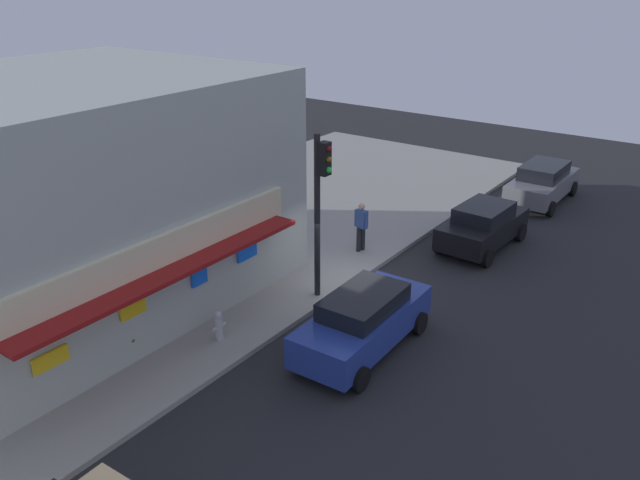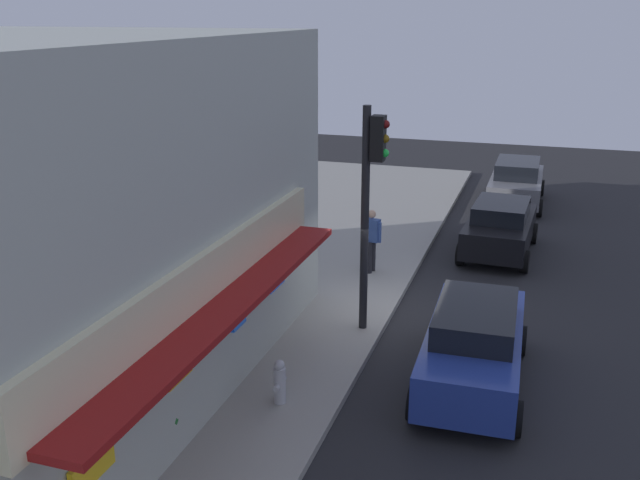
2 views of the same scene
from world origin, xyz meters
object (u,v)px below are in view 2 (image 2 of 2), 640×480
Objects in this scene: pedestrian at (371,238)px; parked_car_blue at (474,344)px; potted_plant_by_doorway at (159,421)px; traffic_light at (370,190)px; fire_hydrant at (280,382)px; parked_car_black at (500,227)px; parked_car_grey at (516,182)px; trash_can at (206,383)px.

parked_car_blue is (-5.14, -3.34, -0.26)m from pedestrian.
pedestrian is 9.30m from potted_plant_by_doorway.
potted_plant_by_doorway is 0.21× the size of parked_car_blue.
traffic_light is at bearing -19.70° from potted_plant_by_doorway.
parked_car_blue is (2.05, -3.25, 0.30)m from fire_hydrant.
parked_car_black is at bearing -45.72° from pedestrian.
parked_car_black reaches higher than potted_plant_by_doorway.
pedestrian reaches higher than parked_car_grey.
fire_hydrant is 7.21m from pedestrian.
parked_car_grey is at bearing -11.10° from fire_hydrant.
parked_car_black is (3.12, -3.20, -0.29)m from pedestrian.
traffic_light is at bearing -167.11° from pedestrian.
fire_hydrant is 16.78m from parked_car_grey.
parked_car_blue reaches higher than potted_plant_by_doorway.
potted_plant_by_doorway is at bearing 178.66° from trash_can.
parked_car_blue reaches higher than trash_can.
parked_car_black is at bearing -19.64° from potted_plant_by_doorway.
trash_can is at bearing 171.30° from pedestrian.
fire_hydrant is 0.49× the size of pedestrian.
fire_hydrant is 0.90× the size of potted_plant_by_doorway.
traffic_light is 1.10× the size of parked_car_grey.
potted_plant_by_doorway is (-9.22, 1.21, -0.41)m from pedestrian.
parked_car_blue is 14.41m from parked_car_grey.
traffic_light is 2.85× the size of pedestrian.
trash_can is 17.50m from parked_car_grey.
parked_car_grey is (9.27, -3.32, -0.27)m from pedestrian.
parked_car_blue reaches higher than parked_car_black.
fire_hydrant is 0.21× the size of parked_car_black.
pedestrian reaches higher than potted_plant_by_doorway.
fire_hydrant is (-3.62, 0.72, -2.79)m from traffic_light.
pedestrian is at bearing -7.45° from potted_plant_by_doorway.
traffic_light is 6.02× the size of trash_can.
fire_hydrant is 10.77m from parked_car_black.
pedestrian is 6.13m from parked_car_blue.
parked_car_black is at bearing -16.75° from fire_hydrant.
traffic_light is 5.81× the size of fire_hydrant.
parked_car_black is (10.31, -3.10, 0.27)m from fire_hydrant.
potted_plant_by_doorway is 0.21× the size of parked_car_grey.
fire_hydrant is at bearing -179.26° from pedestrian.
traffic_light is at bearing -26.01° from trash_can.
parked_car_black is (12.33, -4.40, 0.12)m from potted_plant_by_doorway.
potted_plant_by_doorway is 0.23× the size of parked_car_black.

